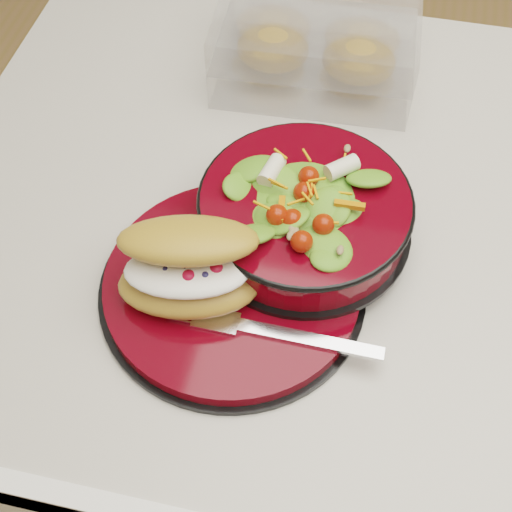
% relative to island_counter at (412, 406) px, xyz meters
% --- Properties ---
extents(island_counter, '(1.24, 0.74, 0.90)m').
position_rel_island_counter_xyz_m(island_counter, '(0.00, 0.00, 0.00)').
color(island_counter, white).
rests_on(island_counter, ground).
extents(dinner_plate, '(0.27, 0.27, 0.02)m').
position_rel_island_counter_xyz_m(dinner_plate, '(-0.25, -0.13, 0.46)').
color(dinner_plate, black).
rests_on(dinner_plate, island_counter).
extents(salad_bowl, '(0.22, 0.22, 0.09)m').
position_rel_island_counter_xyz_m(salad_bowl, '(-0.19, -0.05, 0.50)').
color(salad_bowl, black).
rests_on(salad_bowl, dinner_plate).
extents(croissant, '(0.15, 0.12, 0.08)m').
position_rel_island_counter_xyz_m(croissant, '(-0.29, -0.15, 0.51)').
color(croissant, '#C38B3B').
rests_on(croissant, dinner_plate).
extents(fork, '(0.18, 0.03, 0.00)m').
position_rel_island_counter_xyz_m(fork, '(-0.19, -0.18, 0.47)').
color(fork, silver).
rests_on(fork, dinner_plate).
extents(pastry_box, '(0.25, 0.19, 0.09)m').
position_rel_island_counter_xyz_m(pastry_box, '(-0.23, 0.22, 0.49)').
color(pastry_box, white).
rests_on(pastry_box, island_counter).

